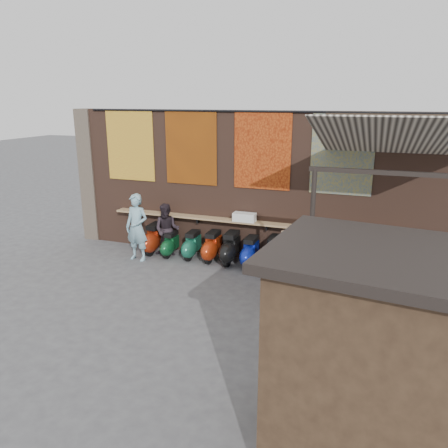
{
  "coord_description": "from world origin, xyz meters",
  "views": [
    {
      "loc": [
        3.2,
        -8.47,
        4.3
      ],
      "look_at": [
        -0.28,
        1.2,
        1.33
      ],
      "focal_mm": 35.0,
      "sensor_mm": 36.0,
      "label": 1
    }
  ],
  "objects_px": {
    "scooter_stool_3": "(212,247)",
    "scooter_stool_6": "(274,253)",
    "shopper_grey": "(354,288)",
    "scooter_stool_9": "(343,264)",
    "scooter_stool_0": "(154,239)",
    "scooter_stool_8": "(318,261)",
    "diner_left": "(137,227)",
    "shopper_tan": "(289,269)",
    "scooter_stool_7": "(295,257)",
    "shopper_navy": "(349,260)",
    "scooter_stool_2": "(192,245)",
    "scooter_stool_4": "(230,248)",
    "shelf_box": "(244,217)",
    "market_stall": "(384,368)",
    "diner_right": "(167,230)",
    "scooter_stool_1": "(170,244)",
    "scooter_stool_10": "(365,265)"
  },
  "relations": [
    {
      "from": "scooter_stool_8",
      "to": "shopper_grey",
      "type": "height_order",
      "value": "shopper_grey"
    },
    {
      "from": "scooter_stool_9",
      "to": "shopper_tan",
      "type": "xyz_separation_m",
      "value": [
        -0.95,
        -2.04,
        0.51
      ]
    },
    {
      "from": "scooter_stool_0",
      "to": "diner_right",
      "type": "xyz_separation_m",
      "value": [
        0.45,
        -0.04,
        0.32
      ]
    },
    {
      "from": "scooter_stool_7",
      "to": "shopper_navy",
      "type": "xyz_separation_m",
      "value": [
        1.39,
        -1.06,
        0.48
      ]
    },
    {
      "from": "diner_right",
      "to": "shopper_navy",
      "type": "relative_size",
      "value": 0.88
    },
    {
      "from": "shopper_grey",
      "to": "scooter_stool_9",
      "type": "bearing_deg",
      "value": -76.26
    },
    {
      "from": "scooter_stool_2",
      "to": "scooter_stool_8",
      "type": "distance_m",
      "value": 3.46
    },
    {
      "from": "scooter_stool_1",
      "to": "shopper_tan",
      "type": "distance_m",
      "value": 4.3
    },
    {
      "from": "scooter_stool_1",
      "to": "scooter_stool_4",
      "type": "xyz_separation_m",
      "value": [
        1.78,
        0.04,
        0.08
      ]
    },
    {
      "from": "scooter_stool_9",
      "to": "scooter_stool_10",
      "type": "height_order",
      "value": "scooter_stool_10"
    },
    {
      "from": "scooter_stool_6",
      "to": "shopper_tan",
      "type": "distance_m",
      "value": 2.26
    },
    {
      "from": "scooter_stool_1",
      "to": "scooter_stool_2",
      "type": "xyz_separation_m",
      "value": [
        0.64,
        0.05,
        0.03
      ]
    },
    {
      "from": "scooter_stool_2",
      "to": "scooter_stool_8",
      "type": "relative_size",
      "value": 1.02
    },
    {
      "from": "scooter_stool_0",
      "to": "shopper_tan",
      "type": "relative_size",
      "value": 0.51
    },
    {
      "from": "scooter_stool_4",
      "to": "scooter_stool_0",
      "type": "bearing_deg",
      "value": 179.04
    },
    {
      "from": "scooter_stool_1",
      "to": "scooter_stool_9",
      "type": "xyz_separation_m",
      "value": [
        4.72,
        0.03,
        0.02
      ]
    },
    {
      "from": "scooter_stool_9",
      "to": "diner_left",
      "type": "xyz_separation_m",
      "value": [
        -5.42,
        -0.59,
        0.57
      ]
    },
    {
      "from": "scooter_stool_2",
      "to": "scooter_stool_4",
      "type": "bearing_deg",
      "value": -0.54
    },
    {
      "from": "scooter_stool_8",
      "to": "scooter_stool_10",
      "type": "xyz_separation_m",
      "value": [
        1.14,
        -0.0,
        0.03
      ]
    },
    {
      "from": "scooter_stool_4",
      "to": "diner_right",
      "type": "xyz_separation_m",
      "value": [
        -1.88,
        -0.0,
        0.32
      ]
    },
    {
      "from": "scooter_stool_3",
      "to": "scooter_stool_0",
      "type": "bearing_deg",
      "value": 179.41
    },
    {
      "from": "shelf_box",
      "to": "scooter_stool_2",
      "type": "height_order",
      "value": "shelf_box"
    },
    {
      "from": "shelf_box",
      "to": "scooter_stool_6",
      "type": "xyz_separation_m",
      "value": [
        0.9,
        -0.29,
        -0.81
      ]
    },
    {
      "from": "scooter_stool_3",
      "to": "scooter_stool_10",
      "type": "bearing_deg",
      "value": -0.12
    },
    {
      "from": "scooter_stool_0",
      "to": "shopper_navy",
      "type": "bearing_deg",
      "value": -10.97
    },
    {
      "from": "scooter_stool_8",
      "to": "shopper_navy",
      "type": "distance_m",
      "value": 1.4
    },
    {
      "from": "shelf_box",
      "to": "scooter_stool_10",
      "type": "bearing_deg",
      "value": -5.15
    },
    {
      "from": "market_stall",
      "to": "diner_right",
      "type": "bearing_deg",
      "value": 141.74
    },
    {
      "from": "scooter_stool_2",
      "to": "diner_left",
      "type": "distance_m",
      "value": 1.58
    },
    {
      "from": "diner_left",
      "to": "shopper_tan",
      "type": "height_order",
      "value": "diner_left"
    },
    {
      "from": "scooter_stool_0",
      "to": "scooter_stool_9",
      "type": "bearing_deg",
      "value": -0.58
    },
    {
      "from": "scooter_stool_8",
      "to": "scooter_stool_10",
      "type": "distance_m",
      "value": 1.14
    },
    {
      "from": "scooter_stool_2",
      "to": "market_stall",
      "type": "relative_size",
      "value": 0.3
    },
    {
      "from": "scooter_stool_9",
      "to": "scooter_stool_6",
      "type": "bearing_deg",
      "value": 179.15
    },
    {
      "from": "scooter_stool_8",
      "to": "scooter_stool_1",
      "type": "bearing_deg",
      "value": -179.2
    },
    {
      "from": "scooter_stool_2",
      "to": "scooter_stool_8",
      "type": "xyz_separation_m",
      "value": [
        3.46,
        0.0,
        -0.01
      ]
    },
    {
      "from": "shelf_box",
      "to": "scooter_stool_3",
      "type": "distance_m",
      "value": 1.21
    },
    {
      "from": "scooter_stool_2",
      "to": "shopper_tan",
      "type": "distance_m",
      "value": 3.78
    },
    {
      "from": "shelf_box",
      "to": "scooter_stool_3",
      "type": "relative_size",
      "value": 0.71
    },
    {
      "from": "scooter_stool_4",
      "to": "shelf_box",
      "type": "bearing_deg",
      "value": 46.15
    },
    {
      "from": "scooter_stool_0",
      "to": "scooter_stool_10",
      "type": "relative_size",
      "value": 1.07
    },
    {
      "from": "scooter_stool_3",
      "to": "scooter_stool_6",
      "type": "xyz_separation_m",
      "value": [
        1.73,
        -0.01,
        0.02
      ]
    },
    {
      "from": "shopper_grey",
      "to": "market_stall",
      "type": "relative_size",
      "value": 0.66
    },
    {
      "from": "scooter_stool_1",
      "to": "scooter_stool_2",
      "type": "relative_size",
      "value": 0.91
    },
    {
      "from": "diner_right",
      "to": "scooter_stool_1",
      "type": "bearing_deg",
      "value": -31.76
    },
    {
      "from": "scooter_stool_1",
      "to": "market_stall",
      "type": "xyz_separation_m",
      "value": [
        5.62,
        -5.68,
        0.96
      ]
    },
    {
      "from": "diner_right",
      "to": "shopper_tan",
      "type": "xyz_separation_m",
      "value": [
        3.87,
        -2.05,
        0.13
      ]
    },
    {
      "from": "scooter_stool_3",
      "to": "scooter_stool_4",
      "type": "bearing_deg",
      "value": -2.21
    },
    {
      "from": "scooter_stool_6",
      "to": "scooter_stool_1",
      "type": "bearing_deg",
      "value": -178.95
    },
    {
      "from": "scooter_stool_7",
      "to": "scooter_stool_9",
      "type": "xyz_separation_m",
      "value": [
        1.2,
        -0.06,
        -0.02
      ]
    }
  ]
}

